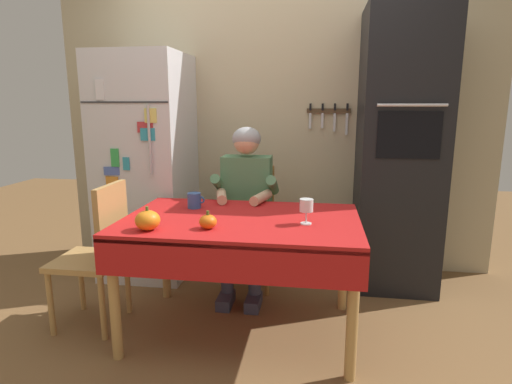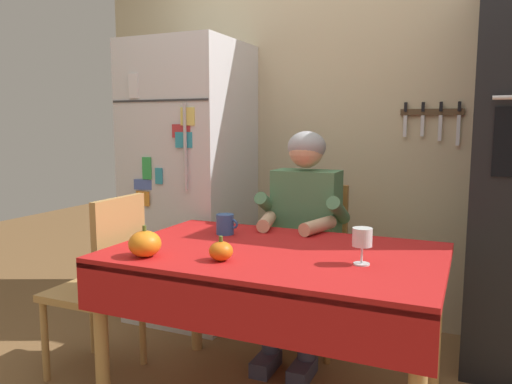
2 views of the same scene
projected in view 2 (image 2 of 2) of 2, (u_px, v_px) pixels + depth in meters
back_wall_assembly at (355, 121)px, 3.19m from camera, size 3.70×0.13×2.60m
refrigerator at (191, 182)px, 3.29m from camera, size 0.68×0.71×1.80m
dining_table at (274, 270)px, 2.14m from camera, size 1.40×0.90×0.74m
chair_behind_person at (312, 257)px, 2.91m from camera, size 0.40×0.40×0.93m
seated_person at (302, 225)px, 2.71m from camera, size 0.47×0.55×1.25m
chair_left_side at (105, 279)px, 2.49m from camera, size 0.40×0.40×0.93m
coffee_mug at (225, 224)px, 2.45m from camera, size 0.12×0.09×0.10m
wine_glass at (362, 239)px, 1.91m from camera, size 0.08×0.08×0.15m
pumpkin_large at (221, 251)px, 1.98m from camera, size 0.10×0.10×0.10m
pumpkin_medium at (145, 244)px, 2.03m from camera, size 0.13×0.13×0.13m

